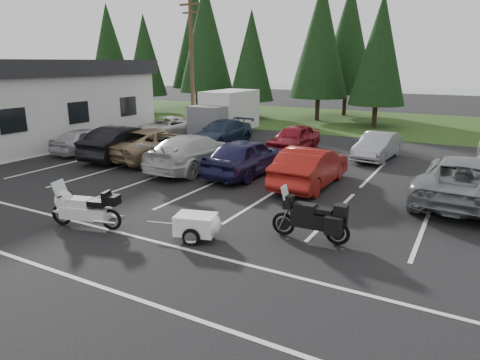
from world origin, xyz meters
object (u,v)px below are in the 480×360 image
(box_truck, at_px, (222,114))
(car_near_2, at_px, (158,144))
(cargo_trailer, at_px, (196,227))
(adventure_motorcycle, at_px, (310,215))
(car_far_3, at_px, (378,146))
(car_near_1, at_px, (125,142))
(touring_motorcycle, at_px, (85,205))
(building, at_px, (6,102))
(utility_pole, at_px, (192,63))
(car_near_3, at_px, (195,152))
(car_near_5, at_px, (311,167))
(car_far_1, at_px, (221,133))
(car_near_4, at_px, (247,157))
(car_near_6, at_px, (464,179))
(car_near_0, at_px, (86,140))
(car_far_2, at_px, (294,138))
(car_far_0, at_px, (167,127))

(box_truck, xyz_separation_m, car_near_2, (0.95, -7.82, -0.66))
(cargo_trailer, relative_size, adventure_motorcycle, 0.65)
(car_far_3, relative_size, cargo_trailer, 2.56)
(car_near_1, bearing_deg, touring_motorcycle, 122.08)
(building, bearing_deg, car_near_1, 0.01)
(utility_pole, relative_size, car_near_2, 1.59)
(car_near_3, bearing_deg, car_near_2, -14.87)
(car_near_1, relative_size, cargo_trailer, 3.18)
(car_near_5, bearing_deg, touring_motorcycle, 60.53)
(car_near_5, height_order, car_far_1, car_near_5)
(building, xyz_separation_m, car_near_5, (19.37, -0.20, -1.66))
(car_near_4, bearing_deg, car_far_1, -46.79)
(utility_pole, relative_size, car_far_1, 1.85)
(car_near_2, xyz_separation_m, car_near_3, (2.85, -0.83, 0.01))
(car_far_1, relative_size, touring_motorcycle, 1.90)
(car_near_4, relative_size, car_near_6, 0.81)
(car_near_5, xyz_separation_m, touring_motorcycle, (-4.28, -7.47, -0.08))
(building, height_order, car_near_0, building)
(touring_motorcycle, bearing_deg, box_truck, 92.70)
(car_near_1, xyz_separation_m, car_near_2, (1.60, 0.68, -0.05))
(utility_pole, distance_m, cargo_trailer, 18.63)
(car_near_2, relative_size, car_near_4, 1.18)
(building, bearing_deg, touring_motorcycle, -26.92)
(car_near_2, relative_size, car_far_2, 1.35)
(car_near_2, bearing_deg, car_far_1, -92.77)
(car_near_0, distance_m, car_near_3, 7.30)
(car_near_3, xyz_separation_m, car_far_1, (-2.15, 5.81, -0.10))
(car_near_1, bearing_deg, car_far_3, -156.51)
(building, relative_size, touring_motorcycle, 6.09)
(building, height_order, car_far_0, building)
(building, height_order, car_near_6, building)
(car_near_3, relative_size, adventure_motorcycle, 2.26)
(building, bearing_deg, car_near_4, 0.32)
(car_near_0, height_order, car_far_0, car_near_0)
(building, xyz_separation_m, car_near_4, (16.35, 0.09, -1.63))
(car_near_6, bearing_deg, utility_pole, -20.26)
(building, relative_size, car_near_5, 3.25)
(car_far_0, bearing_deg, touring_motorcycle, -57.98)
(car_far_1, bearing_deg, building, -150.77)
(car_near_0, xyz_separation_m, car_far_2, (9.65, 5.88, 0.03))
(car_far_0, bearing_deg, adventure_motorcycle, -36.87)
(car_near_4, xyz_separation_m, car_near_6, (8.42, 0.37, 0.01))
(utility_pole, height_order, adventure_motorcycle, utility_pole)
(box_truck, bearing_deg, car_far_3, -12.82)
(touring_motorcycle, bearing_deg, adventure_motorcycle, 6.19)
(car_near_3, bearing_deg, car_far_1, -68.29)
(car_near_1, relative_size, car_far_1, 1.04)
(car_near_1, height_order, car_far_2, car_near_1)
(car_near_4, relative_size, car_far_1, 0.99)
(utility_pole, xyz_separation_m, cargo_trailer, (10.46, -14.81, -4.33))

